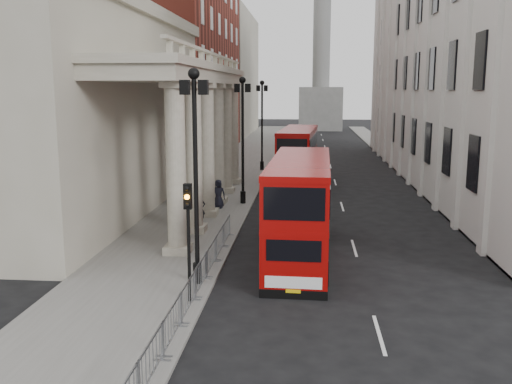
% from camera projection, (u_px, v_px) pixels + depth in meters
% --- Properties ---
extents(ground, '(260.00, 260.00, 0.00)m').
position_uv_depth(ground, '(193.00, 327.00, 18.58)').
color(ground, black).
rests_on(ground, ground).
extents(sidewalk_west, '(6.00, 140.00, 0.12)m').
position_uv_depth(sidewalk_west, '(228.00, 180.00, 48.23)').
color(sidewalk_west, slate).
rests_on(sidewalk_west, ground).
extents(sidewalk_east, '(3.00, 140.00, 0.12)m').
position_uv_depth(sidewalk_east, '(427.00, 183.00, 46.78)').
color(sidewalk_east, slate).
rests_on(sidewalk_east, ground).
extents(kerb, '(0.20, 140.00, 0.14)m').
position_uv_depth(kerb, '(263.00, 180.00, 47.97)').
color(kerb, slate).
rests_on(kerb, ground).
extents(portico_building, '(9.00, 28.00, 12.00)m').
position_uv_depth(portico_building, '(84.00, 116.00, 36.07)').
color(portico_building, gray).
rests_on(portico_building, ground).
extents(brick_building, '(9.00, 32.00, 22.00)m').
position_uv_depth(brick_building, '(184.00, 59.00, 64.58)').
color(brick_building, maroon).
rests_on(brick_building, ground).
extents(west_building_far, '(9.00, 30.00, 20.00)m').
position_uv_depth(west_building_far, '(224.00, 75.00, 96.12)').
color(west_building_far, gray).
rests_on(west_building_far, ground).
extents(east_building, '(8.00, 55.00, 25.00)m').
position_uv_depth(east_building, '(462.00, 28.00, 46.30)').
color(east_building, beige).
rests_on(east_building, ground).
extents(monument_column, '(8.00, 8.00, 54.20)m').
position_uv_depth(monument_column, '(322.00, 43.00, 105.36)').
color(monument_column, '#60605E').
rests_on(monument_column, ground).
extents(lamp_post_south, '(1.05, 0.44, 8.32)m').
position_uv_depth(lamp_post_south, '(195.00, 162.00, 21.68)').
color(lamp_post_south, black).
rests_on(lamp_post_south, sidewalk_west).
extents(lamp_post_mid, '(1.05, 0.44, 8.32)m').
position_uv_depth(lamp_post_mid, '(243.00, 131.00, 37.36)').
color(lamp_post_mid, black).
rests_on(lamp_post_mid, sidewalk_west).
extents(lamp_post_north, '(1.05, 0.44, 8.32)m').
position_uv_depth(lamp_post_north, '(262.00, 119.00, 53.04)').
color(lamp_post_north, black).
rests_on(lamp_post_north, sidewalk_west).
extents(traffic_light, '(0.28, 0.33, 4.30)m').
position_uv_depth(traffic_light, '(188.00, 221.00, 20.01)').
color(traffic_light, black).
rests_on(traffic_light, sidewalk_west).
extents(crowd_barriers, '(0.50, 18.75, 1.10)m').
position_uv_depth(crowd_barriers, '(195.00, 284.00, 20.67)').
color(crowd_barriers, gray).
rests_on(crowd_barriers, sidewalk_west).
extents(bus_near, '(2.86, 10.69, 4.58)m').
position_uv_depth(bus_near, '(300.00, 207.00, 25.77)').
color(bus_near, '#900706').
rests_on(bus_near, ground).
extents(bus_far, '(3.25, 10.64, 4.53)m').
position_uv_depth(bus_far, '(298.00, 155.00, 46.05)').
color(bus_far, '#990807').
rests_on(bus_far, ground).
extents(pedestrian_a, '(0.74, 0.66, 1.70)m').
position_uv_depth(pedestrian_a, '(200.00, 209.00, 32.22)').
color(pedestrian_a, black).
rests_on(pedestrian_a, sidewalk_west).
extents(pedestrian_b, '(0.95, 0.78, 1.80)m').
position_uv_depth(pedestrian_b, '(194.00, 189.00, 38.17)').
color(pedestrian_b, black).
rests_on(pedestrian_b, sidewalk_west).
extents(pedestrian_c, '(0.92, 0.63, 1.83)m').
position_uv_depth(pedestrian_c, '(218.00, 194.00, 36.50)').
color(pedestrian_c, black).
rests_on(pedestrian_c, sidewalk_west).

